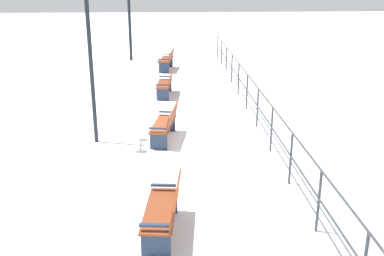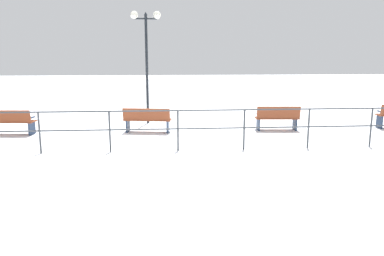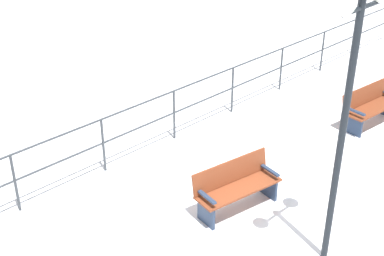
% 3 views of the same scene
% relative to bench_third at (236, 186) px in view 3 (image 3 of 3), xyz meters
% --- Properties ---
extents(ground_plane, '(80.00, 80.00, 0.00)m').
position_rel_bench_third_xyz_m(ground_plane, '(0.03, -0.01, -0.45)').
color(ground_plane, white).
rests_on(ground_plane, ground).
extents(bench_third, '(0.77, 1.65, 0.86)m').
position_rel_bench_third_xyz_m(bench_third, '(0.00, 0.00, 0.00)').
color(bench_third, brown).
rests_on(bench_third, ground).
extents(bench_fourth, '(0.70, 1.61, 0.85)m').
position_rel_bench_third_xyz_m(bench_fourth, '(-0.01, 4.50, -0.01)').
color(bench_fourth, brown).
rests_on(bench_fourth, ground).
extents(lamppost_middle, '(0.29, 1.12, 4.20)m').
position_rel_bench_third_xyz_m(lamppost_middle, '(1.81, 0.04, 2.70)').
color(lamppost_middle, black).
rests_on(lamppost_middle, ground).
extents(waterfront_railing, '(0.05, 23.86, 1.14)m').
position_rel_bench_third_xyz_m(waterfront_railing, '(-2.56, -0.01, 0.31)').
color(waterfront_railing, '#383D42').
rests_on(waterfront_railing, ground).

